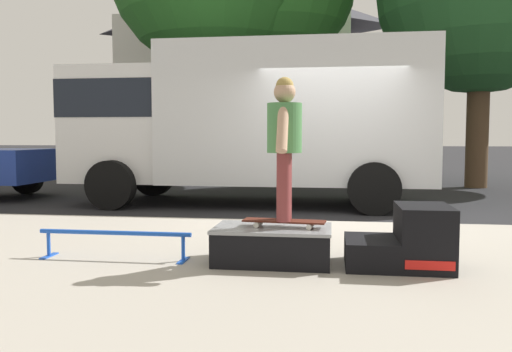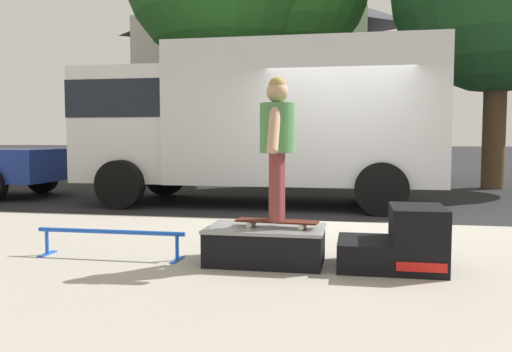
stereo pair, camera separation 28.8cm
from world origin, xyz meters
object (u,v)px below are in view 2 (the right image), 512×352
kicker_ramp (401,243)px  box_truck (256,118)px  skater_kid (277,137)px  grind_rail (110,236)px  skateboard (277,222)px  skate_box (266,243)px

kicker_ramp → box_truck: box_truck is taller
skater_kid → box_truck: box_truck is taller
grind_rail → skateboard: 1.68m
skateboard → skater_kid: 0.80m
skateboard → skate_box: bearing=175.1°
grind_rail → skateboard: (1.67, 0.05, 0.19)m
kicker_ramp → box_truck: 5.97m
grind_rail → box_truck: size_ratio=0.23×
grind_rail → skateboard: size_ratio=1.95×
grind_rail → skater_kid: skater_kid is taller
skate_box → box_truck: size_ratio=0.16×
skateboard → box_truck: 5.59m
box_truck → skateboard: bearing=-77.2°
kicker_ramp → grind_rail: bearing=-178.7°
skateboard → skater_kid: bearing=-110.6°
grind_rail → skater_kid: bearing=1.8°
skateboard → box_truck: box_truck is taller
kicker_ramp → grind_rail: 2.81m
skater_kid → skate_box: bearing=175.1°
skate_box → box_truck: bearing=101.7°
skate_box → box_truck: (-1.10, 5.32, 1.39)m
box_truck → grind_rail: bearing=-94.9°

